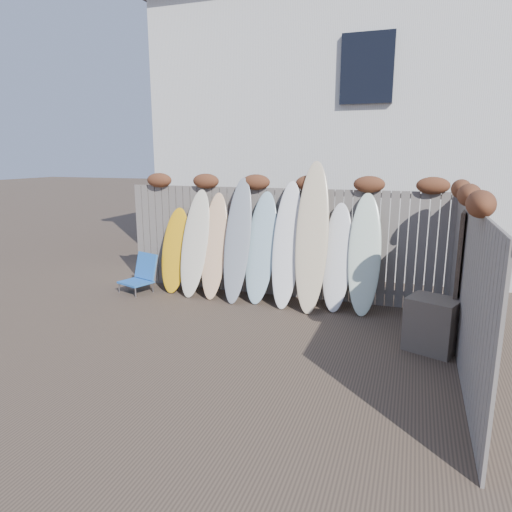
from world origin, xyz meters
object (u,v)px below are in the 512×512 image
(lattice_panel, at_px, (460,274))
(beach_chair, at_px, (141,274))
(wooden_crate, at_px, (432,324))
(surfboard_0, at_px, (175,250))

(lattice_panel, bearing_deg, beach_chair, -175.58)
(wooden_crate, distance_m, surfboard_0, 4.83)
(beach_chair, height_order, surfboard_0, surfboard_0)
(beach_chair, xyz_separation_m, lattice_panel, (5.57, -0.45, 0.59))
(wooden_crate, height_order, lattice_panel, lattice_panel)
(wooden_crate, relative_size, lattice_panel, 0.39)
(beach_chair, height_order, lattice_panel, lattice_panel)
(beach_chair, distance_m, lattice_panel, 5.62)
(lattice_panel, bearing_deg, wooden_crate, -109.35)
(beach_chair, relative_size, surfboard_0, 0.44)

